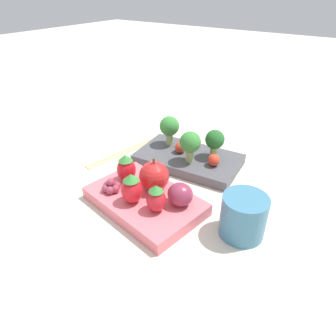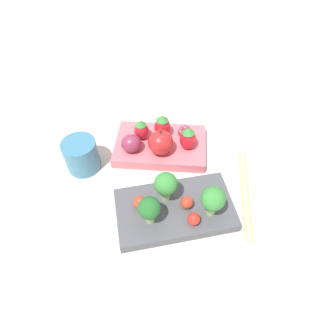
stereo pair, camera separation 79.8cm
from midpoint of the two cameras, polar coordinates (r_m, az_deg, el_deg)
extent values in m
plane|color=beige|center=(0.43, 26.84, -36.07)|extent=(4.00, 4.00, 0.00)
cube|color=#4C4C51|center=(0.43, 33.90, -45.52)|extent=(0.22, 0.14, 0.02)
cube|color=#DB6670|center=(0.42, 21.03, -26.02)|extent=(0.21, 0.15, 0.02)
cylinder|color=#93B770|center=(0.40, 29.40, -51.81)|extent=(0.01, 0.01, 0.02)
sphere|color=#236028|center=(0.37, 32.02, -52.31)|extent=(0.04, 0.04, 0.04)
cylinder|color=#93B770|center=(0.40, 31.16, -44.24)|extent=(0.02, 0.02, 0.02)
sphere|color=#388438|center=(0.37, 33.74, -44.18)|extent=(0.04, 0.04, 0.04)
cylinder|color=#93B770|center=(0.44, 45.16, -43.42)|extent=(0.02, 0.02, 0.03)
sphere|color=#388438|center=(0.41, 48.29, -42.96)|extent=(0.04, 0.04, 0.04)
sphere|color=red|center=(0.42, 38.24, -44.36)|extent=(0.02, 0.02, 0.02)
sphere|color=red|center=(0.43, 42.43, -47.69)|extent=(0.02, 0.02, 0.02)
sphere|color=red|center=(0.39, 23.76, -48.83)|extent=(0.02, 0.02, 0.02)
sphere|color=red|center=(0.38, 23.99, -28.26)|extent=(0.05, 0.05, 0.05)
cylinder|color=brown|center=(0.35, 25.61, -27.16)|extent=(0.00, 0.00, 0.01)
ellipsoid|color=red|center=(0.41, 31.12, -25.04)|extent=(0.03, 0.03, 0.04)
cone|color=#388438|center=(0.39, 32.66, -23.93)|extent=(0.03, 0.03, 0.01)
ellipsoid|color=red|center=(0.39, 22.27, -21.50)|extent=(0.03, 0.03, 0.04)
cone|color=#388438|center=(0.37, 23.44, -20.21)|extent=(0.03, 0.03, 0.01)
ellipsoid|color=red|center=(0.38, 15.84, -23.65)|extent=(0.03, 0.03, 0.04)
cone|color=#388438|center=(0.36, 16.62, -22.61)|extent=(0.02, 0.02, 0.01)
ellipsoid|color=#892D47|center=(0.37, 13.75, -29.25)|extent=(0.04, 0.04, 0.04)
sphere|color=#93384C|center=(0.42, 26.85, -21.20)|extent=(0.01, 0.01, 0.01)
sphere|color=#93384C|center=(0.42, 27.90, -22.04)|extent=(0.01, 0.01, 0.01)
sphere|color=#93384C|center=(0.43, 29.07, -21.70)|extent=(0.01, 0.01, 0.01)
sphere|color=#93384C|center=(0.43, 29.17, -20.55)|extent=(0.01, 0.01, 0.01)
sphere|color=#93384C|center=(0.43, 28.14, -19.73)|extent=(0.01, 0.01, 0.01)
sphere|color=#93384C|center=(0.43, 26.99, -20.04)|extent=(0.01, 0.01, 0.01)
sphere|color=#93384C|center=(0.42, 28.54, -20.38)|extent=(0.01, 0.01, 0.01)
cylinder|color=teal|center=(0.37, -3.81, -34.11)|extent=(0.07, 0.07, 0.07)
cylinder|color=tan|center=(0.49, 46.05, -33.93)|extent=(0.05, 0.21, 0.01)
cylinder|color=tan|center=(0.50, 47.07, -33.56)|extent=(0.05, 0.21, 0.01)
camera|label=1|loc=(0.40, -27.63, 35.31)|focal=32.00mm
camera|label=2|loc=(0.40, 152.37, -35.31)|focal=32.00mm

